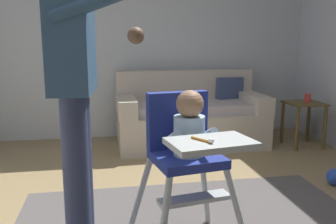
{
  "coord_description": "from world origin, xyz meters",
  "views": [
    {
      "loc": [
        -0.46,
        -2.15,
        1.21
      ],
      "look_at": [
        -0.07,
        -0.03,
        0.79
      ],
      "focal_mm": 39.2,
      "sensor_mm": 36.0,
      "label": 1
    }
  ],
  "objects": [
    {
      "name": "toy_ball",
      "position": [
        1.47,
        0.51,
        0.07
      ],
      "size": [
        0.14,
        0.14,
        0.14
      ],
      "primitive_type": "sphere",
      "color": "#284CB7",
      "rests_on": "ground"
    },
    {
      "name": "couch",
      "position": [
        0.56,
        2.01,
        0.33
      ],
      "size": [
        1.71,
        0.86,
        0.86
      ],
      "rotation": [
        0.0,
        0.0,
        -1.57
      ],
      "color": "beige",
      "rests_on": "ground"
    },
    {
      "name": "high_chair",
      "position": [
        -0.01,
        -0.25,
        0.66
      ],
      "size": [
        0.69,
        0.8,
        0.96
      ],
      "rotation": [
        0.0,
        0.0,
        -1.4
      ],
      "color": "silver",
      "rests_on": "ground"
    },
    {
      "name": "adult_standing",
      "position": [
        -0.6,
        -0.19,
        0.98
      ],
      "size": [
        0.51,
        0.53,
        1.72
      ],
      "rotation": [
        0.0,
        0.0,
        -0.09
      ],
      "color": "#3A4364",
      "rests_on": "ground"
    },
    {
      "name": "sippy_cup",
      "position": [
        1.86,
        1.66,
        0.57
      ],
      "size": [
        0.07,
        0.07,
        0.1
      ],
      "primitive_type": "cylinder",
      "color": "#D13D33",
      "rests_on": "side_table"
    },
    {
      "name": "wall_far",
      "position": [
        0.0,
        2.53,
        1.38
      ],
      "size": [
        5.16,
        0.06,
        2.76
      ],
      "primitive_type": "cube",
      "color": "silver",
      "rests_on": "ground"
    },
    {
      "name": "side_table",
      "position": [
        1.83,
        1.66,
        0.38
      ],
      "size": [
        0.4,
        0.4,
        0.52
      ],
      "color": "brown",
      "rests_on": "ground"
    }
  ]
}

